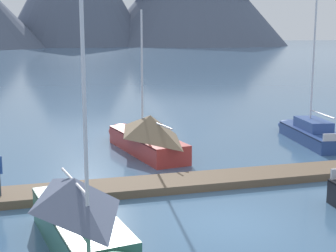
# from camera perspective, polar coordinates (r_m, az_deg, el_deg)

# --- Properties ---
(ground_plane) EXTENTS (700.00, 700.00, 0.00)m
(ground_plane) POSITION_cam_1_polar(r_m,az_deg,el_deg) (15.81, 6.79, -10.99)
(ground_plane) COLOR #426689
(dock) EXTENTS (23.59, 2.71, 0.30)m
(dock) POSITION_cam_1_polar(r_m,az_deg,el_deg) (19.26, 1.83, -6.48)
(dock) COLOR brown
(dock) RESTS_ON ground
(sailboat_second_berth) EXTENTS (2.32, 6.30, 7.52)m
(sailboat_second_berth) POSITION_cam_1_polar(r_m,az_deg,el_deg) (13.75, -9.92, -10.42)
(sailboat_second_berth) COLOR #336B56
(sailboat_second_berth) RESTS_ON ground
(sailboat_mid_dock_port) EXTENTS (2.66, 7.62, 6.89)m
(sailboat_mid_dock_port) POSITION_cam_1_polar(r_m,az_deg,el_deg) (24.49, -2.60, -0.95)
(sailboat_mid_dock_port) COLOR #B2332D
(sailboat_mid_dock_port) RESTS_ON ground
(sailboat_far_berth) EXTENTS (2.82, 7.26, 8.00)m
(sailboat_far_berth) POSITION_cam_1_polar(r_m,az_deg,el_deg) (28.31, 15.83, -0.63)
(sailboat_far_berth) COLOR navy
(sailboat_far_berth) RESTS_ON ground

